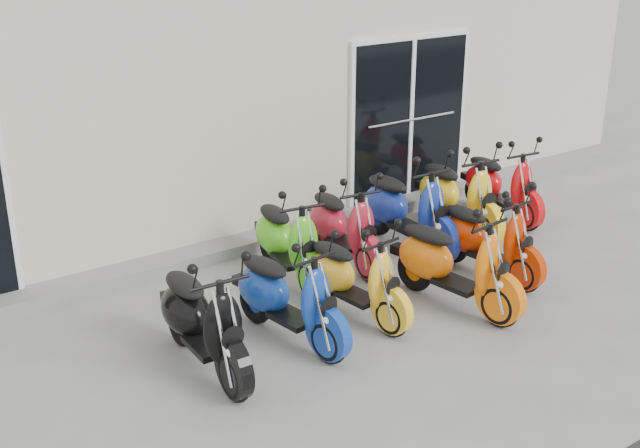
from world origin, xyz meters
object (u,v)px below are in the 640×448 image
at_px(scooter_front_orange_a, 355,267).
at_px(scooter_front_orange_b, 456,251).
at_px(scooter_back_blue, 408,198).
at_px(scooter_back_yellow, 459,185).
at_px(scooter_front_black, 202,307).
at_px(scooter_back_red, 344,216).
at_px(scooter_back_extra, 502,175).
at_px(scooter_front_blue, 288,284).
at_px(scooter_back_green, 288,230).
at_px(scooter_front_red, 488,228).

relative_size(scooter_front_orange_a, scooter_front_orange_b, 0.89).
distance_m(scooter_back_blue, scooter_back_yellow, 0.87).
height_order(scooter_front_black, scooter_back_red, scooter_front_black).
bearing_deg(scooter_front_black, scooter_back_extra, 15.71).
relative_size(scooter_front_black, scooter_front_orange_a, 1.11).
bearing_deg(scooter_front_blue, scooter_back_yellow, 11.11).
bearing_deg(scooter_back_extra, scooter_back_yellow, -168.66).
bearing_deg(scooter_back_red, scooter_back_blue, 1.96).
bearing_deg(scooter_front_black, scooter_back_green, 37.73).
height_order(scooter_back_green, scooter_back_red, scooter_back_green).
xyz_separation_m(scooter_front_blue, scooter_front_red, (2.59, -0.04, -0.02)).
bearing_deg(scooter_back_yellow, scooter_front_black, -158.07).
height_order(scooter_front_orange_a, scooter_back_green, scooter_back_green).
bearing_deg(scooter_front_black, scooter_front_blue, 3.08).
relative_size(scooter_front_black, scooter_front_red, 1.08).
height_order(scooter_front_black, scooter_back_yellow, scooter_back_yellow).
height_order(scooter_front_orange_a, scooter_back_extra, scooter_back_extra).
bearing_deg(scooter_back_green, scooter_front_blue, -114.55).
height_order(scooter_back_yellow, scooter_back_extra, scooter_back_yellow).
bearing_deg(scooter_back_green, scooter_front_red, -23.95).
relative_size(scooter_back_green, scooter_back_red, 1.01).
bearing_deg(scooter_front_orange_b, scooter_back_blue, 59.75).
relative_size(scooter_back_red, scooter_back_blue, 0.90).
bearing_deg(scooter_back_yellow, scooter_front_orange_a, -149.33).
xyz_separation_m(scooter_front_orange_b, scooter_back_yellow, (1.50, 1.47, 0.01)).
bearing_deg(scooter_back_blue, scooter_back_yellow, 3.14).
xyz_separation_m(scooter_front_blue, scooter_back_extra, (4.11, 1.15, -0.00)).
bearing_deg(scooter_front_black, scooter_front_red, 2.09).
distance_m(scooter_back_green, scooter_back_extra, 3.36).
bearing_deg(scooter_back_extra, scooter_front_orange_b, -139.49).
bearing_deg(scooter_front_orange_a, scooter_front_blue, 175.04).
xyz_separation_m(scooter_front_blue, scooter_front_orange_a, (0.79, 0.01, -0.04)).
bearing_deg(scooter_front_black, scooter_back_blue, 20.76).
height_order(scooter_front_orange_a, scooter_front_red, scooter_front_red).
height_order(scooter_front_black, scooter_back_green, scooter_front_black).
relative_size(scooter_front_orange_a, scooter_back_blue, 0.85).
distance_m(scooter_back_green, scooter_back_red, 0.77).
relative_size(scooter_front_blue, scooter_front_orange_b, 0.95).
relative_size(scooter_back_green, scooter_back_yellow, 0.94).
height_order(scooter_front_red, scooter_back_yellow, scooter_back_yellow).
distance_m(scooter_front_black, scooter_back_blue, 3.45).
height_order(scooter_back_green, scooter_back_yellow, scooter_back_yellow).
bearing_deg(scooter_front_orange_a, scooter_front_black, 174.66).
bearing_deg(scooter_front_red, scooter_back_red, 129.15).
bearing_deg(scooter_back_extra, scooter_front_orange_a, -153.76).
bearing_deg(scooter_front_blue, scooter_back_green, 49.45).
xyz_separation_m(scooter_front_orange_b, scooter_front_red, (0.83, 0.34, -0.05)).
height_order(scooter_front_red, scooter_back_blue, scooter_back_blue).
height_order(scooter_back_red, scooter_back_yellow, scooter_back_yellow).
bearing_deg(scooter_back_extra, scooter_front_blue, -157.01).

